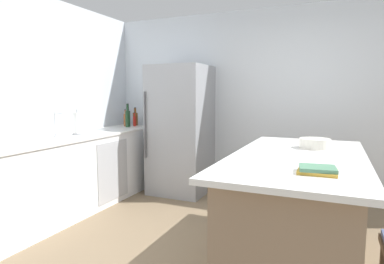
% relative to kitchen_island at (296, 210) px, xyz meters
% --- Properties ---
extents(wall_rear, '(6.00, 0.10, 2.60)m').
position_rel_kitchen_island_xyz_m(wall_rear, '(-0.57, 1.92, 0.83)').
color(wall_rear, silver).
rests_on(wall_rear, ground_plane).
extents(wall_left, '(0.10, 6.00, 2.60)m').
position_rel_kitchen_island_xyz_m(wall_left, '(-3.02, -0.33, 0.83)').
color(wall_left, silver).
rests_on(wall_left, ground_plane).
extents(counter_run_left, '(0.68, 3.12, 0.93)m').
position_rel_kitchen_island_xyz_m(counter_run_left, '(-2.64, 0.22, -0.01)').
color(counter_run_left, white).
rests_on(counter_run_left, ground_plane).
extents(kitchen_island, '(1.02, 2.08, 0.94)m').
position_rel_kitchen_island_xyz_m(kitchen_island, '(0.00, 0.00, 0.00)').
color(kitchen_island, '#8E755B').
rests_on(kitchen_island, ground_plane).
extents(refrigerator, '(0.79, 0.79, 1.83)m').
position_rel_kitchen_island_xyz_m(refrigerator, '(-1.77, 1.49, 0.44)').
color(refrigerator, '#93969B').
rests_on(refrigerator, ground_plane).
extents(sink_faucet, '(0.15, 0.05, 0.30)m').
position_rel_kitchen_island_xyz_m(sink_faucet, '(-2.69, 0.07, 0.61)').
color(sink_faucet, silver).
rests_on(sink_faucet, counter_run_left).
extents(paper_towel_roll, '(0.14, 0.14, 0.31)m').
position_rel_kitchen_island_xyz_m(paper_towel_roll, '(-2.66, 0.38, 0.59)').
color(paper_towel_roll, gray).
rests_on(paper_towel_roll, counter_run_left).
extents(whiskey_bottle, '(0.08, 0.08, 0.29)m').
position_rel_kitchen_island_xyz_m(whiskey_bottle, '(-2.67, 1.67, 0.57)').
color(whiskey_bottle, brown).
rests_on(whiskey_bottle, counter_run_left).
extents(hot_sauce_bottle, '(0.05, 0.05, 0.21)m').
position_rel_kitchen_island_xyz_m(hot_sauce_bottle, '(-2.62, 1.58, 0.54)').
color(hot_sauce_bottle, red).
rests_on(hot_sauce_bottle, counter_run_left).
extents(vinegar_bottle, '(0.06, 0.06, 0.26)m').
position_rel_kitchen_island_xyz_m(vinegar_bottle, '(-2.72, 1.48, 0.56)').
color(vinegar_bottle, '#994C23').
rests_on(vinegar_bottle, counter_run_left).
extents(wine_bottle, '(0.07, 0.07, 0.35)m').
position_rel_kitchen_island_xyz_m(wine_bottle, '(-2.61, 1.39, 0.60)').
color(wine_bottle, '#19381E').
rests_on(wine_bottle, counter_run_left).
extents(cookbook_stack, '(0.24, 0.21, 0.04)m').
position_rel_kitchen_island_xyz_m(cookbook_stack, '(0.17, -0.60, 0.48)').
color(cookbook_stack, gold).
rests_on(cookbook_stack, kitchen_island).
extents(mixing_bowl, '(0.27, 0.27, 0.09)m').
position_rel_kitchen_island_xyz_m(mixing_bowl, '(0.10, 0.41, 0.51)').
color(mixing_bowl, silver).
rests_on(mixing_bowl, kitchen_island).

